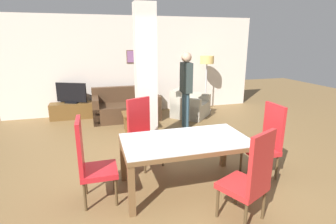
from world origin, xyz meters
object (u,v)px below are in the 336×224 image
object	(u,v)px
sofa	(126,108)
floor_lamp	(207,64)
dining_table	(186,148)
coffee_table	(137,121)
armchair	(189,107)
tv_screen	(71,93)
bottle	(130,110)
tv_stand	(73,111)
dining_chair_near_right	(250,177)
dining_chair_head_right	(266,140)
standing_person	(186,85)
dining_chair_head_left	(90,160)
dining_chair_far_left	(143,131)

from	to	relation	value
sofa	floor_lamp	distance (m)	2.65
dining_table	coffee_table	size ratio (longest dim) A/B	2.77
armchair	tv_screen	size ratio (longest dim) A/B	1.59
bottle	tv_stand	distance (m)	2.09
tv_screen	floor_lamp	xyz separation A→B (m)	(3.78, -0.20, 0.68)
dining_chair_near_right	tv_stand	size ratio (longest dim) A/B	0.98
dining_chair_near_right	coffee_table	world-z (taller)	dining_chair_near_right
tv_stand	floor_lamp	bearing A→B (deg)	-3.07
bottle	floor_lamp	world-z (taller)	floor_lamp
bottle	armchair	bearing A→B (deg)	27.20
dining_chair_head_right	standing_person	distance (m)	2.59
sofa	standing_person	bearing A→B (deg)	138.98
armchair	dining_table	bearing A→B (deg)	21.60
dining_chair_head_left	sofa	size ratio (longest dim) A/B	0.66
sofa	armchair	world-z (taller)	sofa
bottle	standing_person	bearing A→B (deg)	0.81
armchair	floor_lamp	world-z (taller)	floor_lamp
tv_screen	floor_lamp	world-z (taller)	floor_lamp
armchair	standing_person	bearing A→B (deg)	16.96
standing_person	coffee_table	bearing A→B (deg)	90.00
sofa	standing_person	world-z (taller)	standing_person
coffee_table	bottle	xyz separation A→B (m)	(-0.16, -0.12, 0.32)
dining_chair_head_right	floor_lamp	bearing A→B (deg)	-10.39
tv_screen	tv_stand	bearing A→B (deg)	-65.12
dining_chair_near_right	tv_screen	distance (m)	5.47
dining_table	dining_chair_head_right	world-z (taller)	dining_chair_head_right
tv_screen	armchair	bearing A→B (deg)	-167.38
dining_chair_head_left	sofa	world-z (taller)	dining_chair_head_left
dining_table	armchair	size ratio (longest dim) A/B	1.43
sofa	dining_chair_head_left	bearing A→B (deg)	76.19
armchair	floor_lamp	size ratio (longest dim) A/B	0.77
dining_chair_far_left	tv_screen	xyz separation A→B (m)	(-1.33, 3.19, 0.10)
dining_chair_head_right	dining_chair_far_left	distance (m)	1.96
dining_chair_near_right	coffee_table	size ratio (longest dim) A/B	1.79
armchair	bottle	xyz separation A→B (m)	(-1.76, -0.91, 0.27)
tv_screen	bottle	bearing A→B (deg)	155.00
dining_chair_head_right	armchair	size ratio (longest dim) A/B	0.92
dining_chair_head_right	bottle	world-z (taller)	dining_chair_head_right
coffee_table	bottle	world-z (taller)	bottle
dining_chair_head_left	dining_chair_head_right	bearing A→B (deg)	90.00
dining_chair_near_right	dining_chair_far_left	size ratio (longest dim) A/B	1.00
dining_table	dining_chair_near_right	xyz separation A→B (m)	(0.44, -0.92, -0.01)
sofa	coffee_table	bearing A→B (deg)	96.44
dining_table	armchair	world-z (taller)	armchair
armchair	bottle	distance (m)	2.00
dining_chair_far_left	sofa	xyz separation A→B (m)	(0.05, 2.75, -0.30)
dining_chair_head_right	dining_table	bearing A→B (deg)	90.00
dining_chair_near_right	standing_person	distance (m)	3.50
coffee_table	armchair	bearing A→B (deg)	26.11
dining_chair_near_right	dining_chair_head_left	xyz separation A→B (m)	(-1.72, 0.92, 0.00)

